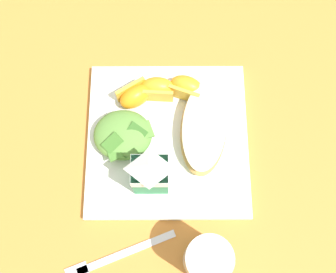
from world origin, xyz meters
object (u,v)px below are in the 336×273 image
Objects in this scene: green_salad_pile at (123,138)px; orange_wedge_front at (187,87)px; metal_fork at (112,258)px; orange_wedge_rear at (135,96)px; drinking_clear_cup at (207,260)px; milk_carton at (151,173)px; orange_wedge_middle at (158,88)px; cheesy_pizza_bread at (204,127)px; white_plate at (168,140)px.

green_salad_pile is 0.14m from orange_wedge_front.
green_salad_pile is at bearing -94.43° from metal_fork.
orange_wedge_rear is 0.65× the size of drinking_clear_cup.
milk_carton is at bearing 69.80° from orange_wedge_front.
milk_carton is 0.61× the size of metal_fork.
green_salad_pile is at bearing 40.47° from orange_wedge_front.
orange_wedge_middle is at bearing -75.32° from drinking_clear_cup.
drinking_clear_cup is at bearing 94.96° from orange_wedge_front.
drinking_clear_cup reaches higher than orange_wedge_middle.
cheesy_pizza_bread is 0.98× the size of metal_fork.
cheesy_pizza_bread is (-0.06, -0.01, 0.03)m from white_plate.
white_plate is at bearing -109.75° from milk_carton.
orange_wedge_rear is (0.06, -0.07, 0.03)m from white_plate.
cheesy_pizza_bread is at bearing 111.27° from orange_wedge_front.
milk_carton reaches higher than cheesy_pizza_bread.
cheesy_pizza_bread is 1.62× the size of milk_carton.
orange_wedge_front is 0.32m from metal_fork.
metal_fork is (0.12, 0.29, -0.03)m from orange_wedge_front.
orange_wedge_front reaches higher than white_plate.
orange_wedge_front and orange_wedge_middle have the same top height.
cheesy_pizza_bread is 0.13m from orange_wedge_rear.
white_plate is 0.10m from orange_wedge_rear.
drinking_clear_cup is (-0.09, 0.13, -0.02)m from milk_carton.
white_plate is 1.57× the size of cheesy_pizza_bread.
green_salad_pile is 0.08m from orange_wedge_rear.
cheesy_pizza_bread is 0.14m from green_salad_pile.
cheesy_pizza_bread is at bearing -90.97° from drinking_clear_cup.
orange_wedge_rear is at bearing -26.29° from cheesy_pizza_bread.
orange_wedge_front is at bearing -68.73° from cheesy_pizza_bread.
white_plate is 4.52× the size of orange_wedge_middle.
orange_wedge_middle is (0.05, 0.00, 0.00)m from orange_wedge_front.
drinking_clear_cup is (0.00, 0.22, 0.02)m from cheesy_pizza_bread.
drinking_clear_cup is at bearing 112.74° from orange_wedge_rear.
orange_wedge_middle is (-0.06, -0.09, -0.00)m from green_salad_pile.
milk_carton is at bearing -56.25° from drinking_clear_cup.
orange_wedge_rear is at bearing -103.47° from green_salad_pile.
cheesy_pizza_bread is 0.11m from orange_wedge_middle.
orange_wedge_middle is (0.08, -0.07, 0.00)m from cheesy_pizza_bread.
milk_carton reaches higher than green_salad_pile.
drinking_clear_cup is (-0.15, 0.00, 0.05)m from metal_fork.
green_salad_pile is at bearing 76.53° from orange_wedge_rear.
metal_fork is at bearing 66.72° from orange_wedge_front.
milk_carton reaches higher than drinking_clear_cup.
orange_wedge_rear is at bearing -67.26° from drinking_clear_cup.
cheesy_pizza_bread reaches higher than white_plate.
orange_wedge_front is at bearing -113.28° from metal_fork.
green_salad_pile is 0.24m from drinking_clear_cup.
green_salad_pile is 1.50× the size of orange_wedge_rear.
drinking_clear_cup is (-0.03, 0.29, 0.02)m from orange_wedge_front.
green_salad_pile is 0.95× the size of milk_carton.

